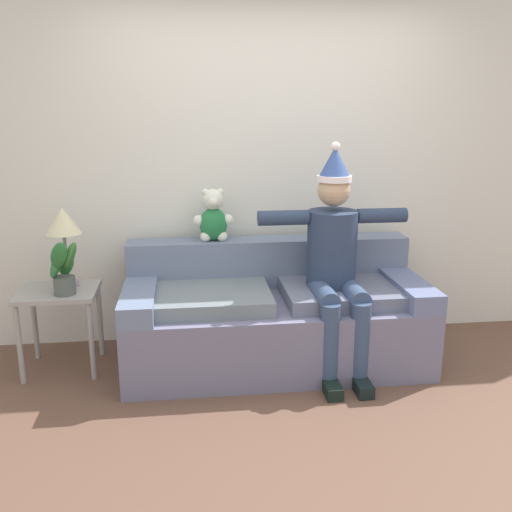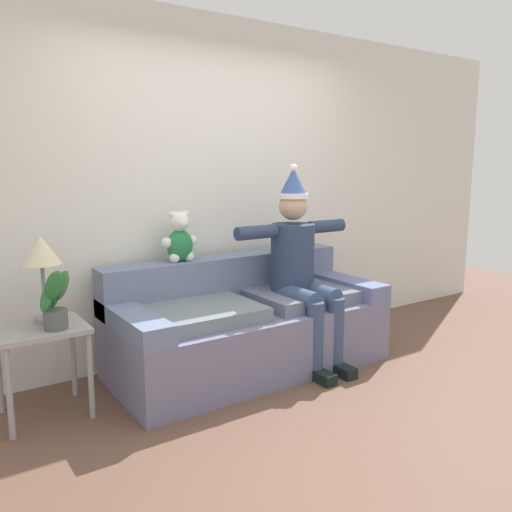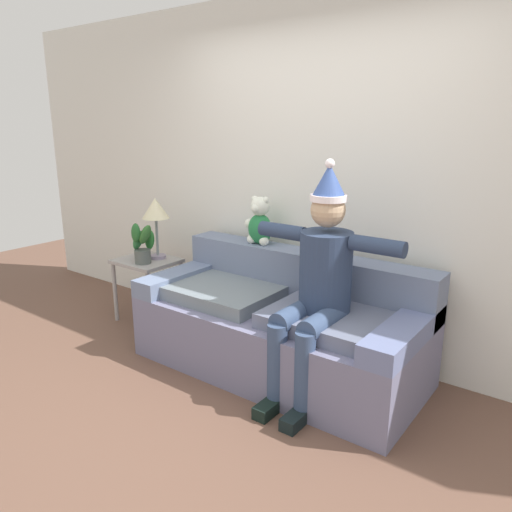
% 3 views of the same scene
% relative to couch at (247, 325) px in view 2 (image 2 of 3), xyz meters
% --- Properties ---
extents(ground_plane, '(10.00, 10.00, 0.00)m').
position_rel_couch_xyz_m(ground_plane, '(0.00, -1.00, -0.33)').
color(ground_plane, brown).
extents(back_wall, '(7.00, 0.10, 2.70)m').
position_rel_couch_xyz_m(back_wall, '(0.00, 0.55, 1.02)').
color(back_wall, silver).
rests_on(back_wall, ground_plane).
extents(couch, '(2.07, 0.92, 0.83)m').
position_rel_couch_xyz_m(couch, '(0.00, 0.00, 0.00)').
color(couch, slate).
rests_on(couch, ground_plane).
extents(person_seated, '(1.02, 0.77, 1.55)m').
position_rel_couch_xyz_m(person_seated, '(0.38, -0.16, 0.46)').
color(person_seated, navy).
rests_on(person_seated, ground_plane).
extents(teddy_bear, '(0.29, 0.17, 0.38)m').
position_rel_couch_xyz_m(teddy_bear, '(-0.41, 0.29, 0.66)').
color(teddy_bear, '#247841').
rests_on(teddy_bear, couch).
extents(side_table, '(0.52, 0.45, 0.57)m').
position_rel_couch_xyz_m(side_table, '(-1.47, 0.04, 0.14)').
color(side_table, '#9B9898').
rests_on(side_table, ground_plane).
extents(table_lamp, '(0.24, 0.24, 0.55)m').
position_rel_couch_xyz_m(table_lamp, '(-1.42, 0.13, 0.67)').
color(table_lamp, gray).
rests_on(table_lamp, side_table).
extents(potted_plant, '(0.22, 0.22, 0.38)m').
position_rel_couch_xyz_m(potted_plant, '(-1.40, -0.06, 0.41)').
color(potted_plant, '#4E5652').
rests_on(potted_plant, side_table).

